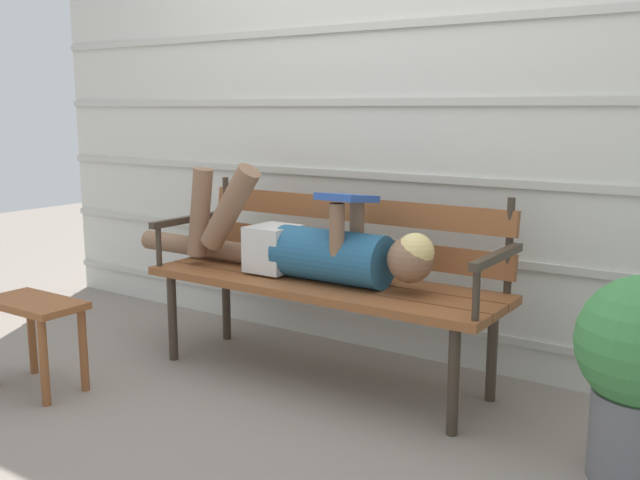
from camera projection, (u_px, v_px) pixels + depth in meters
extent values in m
plane|color=gray|center=(312.00, 382.00, 3.20)|extent=(12.00, 12.00, 0.00)
cube|color=beige|center=(381.00, 139.00, 3.49)|extent=(4.53, 0.06, 2.11)
cube|color=#B7B7AD|center=(375.00, 315.00, 3.62)|extent=(4.53, 0.02, 0.04)
cube|color=#B7B7AD|center=(376.00, 247.00, 3.56)|extent=(4.53, 0.02, 0.04)
cube|color=#B7B7AD|center=(377.00, 176.00, 3.49)|extent=(4.53, 0.02, 0.04)
cube|color=#B7B7AD|center=(378.00, 102.00, 3.43)|extent=(4.53, 0.02, 0.04)
cube|color=#B7B7AD|center=(379.00, 26.00, 3.37)|extent=(4.53, 0.02, 0.04)
cube|color=brown|center=(298.00, 292.00, 3.04)|extent=(1.66, 0.16, 0.04)
cube|color=brown|center=(320.00, 284.00, 3.17)|extent=(1.66, 0.16, 0.04)
cube|color=brown|center=(340.00, 277.00, 3.31)|extent=(1.66, 0.16, 0.04)
cube|color=brown|center=(350.00, 247.00, 3.35)|extent=(1.59, 0.05, 0.11)
cube|color=brown|center=(350.00, 209.00, 3.32)|extent=(1.59, 0.05, 0.11)
cylinder|color=#382D23|center=(226.00, 215.00, 3.76)|extent=(0.03, 0.03, 0.39)
cylinder|color=#382D23|center=(509.00, 246.00, 2.91)|extent=(0.03, 0.03, 0.39)
cylinder|color=#382D23|center=(172.00, 318.00, 3.46)|extent=(0.04, 0.04, 0.42)
cylinder|color=#382D23|center=(453.00, 381.00, 2.65)|extent=(0.04, 0.04, 0.42)
cylinder|color=#382D23|center=(226.00, 300.00, 3.77)|extent=(0.04, 0.04, 0.42)
cylinder|color=#382D23|center=(492.00, 352.00, 2.97)|extent=(0.04, 0.04, 0.42)
cube|color=#382D23|center=(187.00, 220.00, 3.58)|extent=(0.04, 0.47, 0.03)
cylinder|color=#382D23|center=(159.00, 245.00, 3.44)|extent=(0.03, 0.03, 0.20)
cube|color=#382D23|center=(497.00, 257.00, 2.69)|extent=(0.04, 0.47, 0.03)
cylinder|color=#382D23|center=(476.00, 293.00, 2.55)|extent=(0.03, 0.03, 0.20)
cylinder|color=#23567A|center=(332.00, 256.00, 3.11)|extent=(0.52, 0.23, 0.23)
cube|color=silver|center=(273.00, 248.00, 3.29)|extent=(0.20, 0.22, 0.21)
sphere|color=brown|center=(410.00, 260.00, 2.90)|extent=(0.19, 0.19, 0.19)
sphere|color=#E0C67A|center=(415.00, 252.00, 2.88)|extent=(0.16, 0.16, 0.16)
cylinder|color=brown|center=(230.00, 208.00, 3.32)|extent=(0.34, 0.11, 0.42)
cylinder|color=brown|center=(201.00, 212.00, 3.43)|extent=(0.15, 0.09, 0.43)
cylinder|color=brown|center=(204.00, 248.00, 3.62)|extent=(0.82, 0.10, 0.10)
cylinder|color=brown|center=(337.00, 233.00, 2.98)|extent=(0.06, 0.06, 0.25)
cylinder|color=brown|center=(357.00, 227.00, 3.11)|extent=(0.06, 0.06, 0.25)
cube|color=#284C9E|center=(347.00, 198.00, 3.02)|extent=(0.18, 0.25, 0.06)
cube|color=brown|center=(34.00, 303.00, 3.07)|extent=(0.46, 0.24, 0.03)
cylinder|color=brown|center=(44.00, 363.00, 2.92)|extent=(0.04, 0.04, 0.37)
cylinder|color=brown|center=(32.00, 335.00, 3.28)|extent=(0.04, 0.04, 0.37)
cylinder|color=brown|center=(83.00, 350.00, 3.08)|extent=(0.04, 0.04, 0.37)
cylinder|color=slate|center=(638.00, 437.00, 2.34)|extent=(0.30, 0.30, 0.30)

